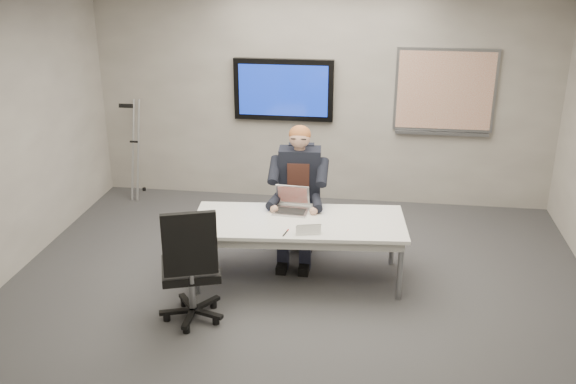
# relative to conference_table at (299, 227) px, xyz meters

# --- Properties ---
(floor) EXTENTS (6.00, 6.00, 0.02)m
(floor) POSITION_rel_conference_table_xyz_m (0.02, -0.71, -0.59)
(floor) COLOR #3A3A3D
(floor) RESTS_ON ground
(ceiling) EXTENTS (6.00, 6.00, 0.02)m
(ceiling) POSITION_rel_conference_table_xyz_m (0.02, -0.71, 2.21)
(ceiling) COLOR white
(ceiling) RESTS_ON wall_back
(wall_back) EXTENTS (6.00, 0.02, 2.80)m
(wall_back) POSITION_rel_conference_table_xyz_m (0.02, 2.29, 0.81)
(wall_back) COLOR gray
(wall_back) RESTS_ON ground
(conference_table) EXTENTS (2.22, 1.08, 0.66)m
(conference_table) POSITION_rel_conference_table_xyz_m (0.00, 0.00, 0.00)
(conference_table) COLOR white
(conference_table) RESTS_ON ground
(tv_display) EXTENTS (1.30, 0.09, 0.80)m
(tv_display) POSITION_rel_conference_table_xyz_m (-0.48, 2.24, 0.91)
(tv_display) COLOR black
(tv_display) RESTS_ON wall_back
(whiteboard) EXTENTS (1.25, 0.08, 1.10)m
(whiteboard) POSITION_rel_conference_table_xyz_m (1.57, 2.26, 0.94)
(whiteboard) COLOR gray
(whiteboard) RESTS_ON wall_back
(office_chair_far) EXTENTS (0.58, 0.58, 1.00)m
(office_chair_far) POSITION_rel_conference_table_xyz_m (-0.08, 0.74, -0.27)
(office_chair_far) COLOR black
(office_chair_far) RESTS_ON ground
(office_chair_near) EXTENTS (0.71, 0.71, 1.17)m
(office_chair_near) POSITION_rel_conference_table_xyz_m (-0.86, -0.95, -0.22)
(office_chair_near) COLOR black
(office_chair_near) RESTS_ON ground
(seated_person) EXTENTS (0.47, 0.81, 1.47)m
(seated_person) POSITION_rel_conference_table_xyz_m (-0.07, 0.48, 0.01)
(seated_person) COLOR #1D2031
(seated_person) RESTS_ON office_chair_far
(crutch) EXTENTS (0.19, 0.83, 1.46)m
(crutch) POSITION_rel_conference_table_xyz_m (-2.48, 2.02, 0.10)
(crutch) COLOR #A5A7AC
(crutch) RESTS_ON ground
(laptop) EXTENTS (0.37, 0.35, 0.25)m
(laptop) POSITION_rel_conference_table_xyz_m (-0.11, 0.25, 0.14)
(laptop) COLOR #B0B0B2
(laptop) RESTS_ON conference_table
(name_tent) EXTENTS (0.25, 0.12, 0.10)m
(name_tent) POSITION_rel_conference_table_xyz_m (0.13, -0.31, 0.12)
(name_tent) COLOR silver
(name_tent) RESTS_ON conference_table
(pen) EXTENTS (0.04, 0.16, 0.01)m
(pen) POSITION_rel_conference_table_xyz_m (-0.09, -0.33, 0.08)
(pen) COLOR black
(pen) RESTS_ON conference_table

